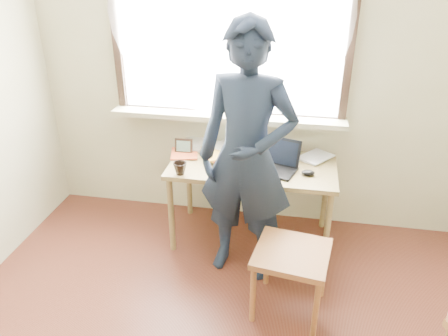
% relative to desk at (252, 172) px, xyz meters
% --- Properties ---
extents(room_shell, '(3.52, 4.02, 2.61)m').
position_rel_desk_xyz_m(room_shell, '(-0.07, -1.43, 1.04)').
color(room_shell, beige).
rests_on(room_shell, ground).
extents(desk, '(1.24, 0.62, 0.66)m').
position_rel_desk_xyz_m(desk, '(0.00, 0.00, 0.00)').
color(desk, olive).
rests_on(desk, ground).
extents(laptop, '(0.37, 0.33, 0.21)m').
position_rel_desk_xyz_m(laptop, '(0.17, -0.04, 0.12)').
color(laptop, black).
rests_on(laptop, desk).
extents(mug_white, '(0.18, 0.18, 0.10)m').
position_rel_desk_xyz_m(mug_white, '(-0.14, 0.22, 0.12)').
color(mug_white, white).
rests_on(mug_white, desk).
extents(mug_dark, '(0.10, 0.10, 0.09)m').
position_rel_desk_xyz_m(mug_dark, '(-0.49, -0.25, 0.11)').
color(mug_dark, black).
rests_on(mug_dark, desk).
extents(mouse, '(0.10, 0.07, 0.04)m').
position_rel_desk_xyz_m(mouse, '(0.41, -0.10, 0.09)').
color(mouse, black).
rests_on(mouse, desk).
extents(desk_clutter, '(0.82, 0.54, 0.05)m').
position_rel_desk_xyz_m(desk_clutter, '(-0.34, 0.22, 0.09)').
color(desk_clutter, white).
rests_on(desk_clutter, desk).
extents(book_a, '(0.19, 0.25, 0.02)m').
position_rel_desk_xyz_m(book_a, '(-0.32, 0.20, 0.08)').
color(book_a, white).
rests_on(book_a, desk).
extents(book_b, '(0.30, 0.32, 0.02)m').
position_rel_desk_xyz_m(book_b, '(0.39, 0.25, 0.08)').
color(book_b, white).
rests_on(book_b, desk).
extents(picture_frame, '(0.14, 0.02, 0.11)m').
position_rel_desk_xyz_m(picture_frame, '(-0.56, 0.10, 0.12)').
color(picture_frame, black).
rests_on(picture_frame, desk).
extents(work_chair, '(0.50, 0.49, 0.46)m').
position_rel_desk_xyz_m(work_chair, '(0.34, -0.73, -0.21)').
color(work_chair, brown).
rests_on(work_chair, ground).
extents(person, '(0.71, 0.51, 1.79)m').
position_rel_desk_xyz_m(person, '(-0.00, -0.36, 0.30)').
color(person, black).
rests_on(person, ground).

